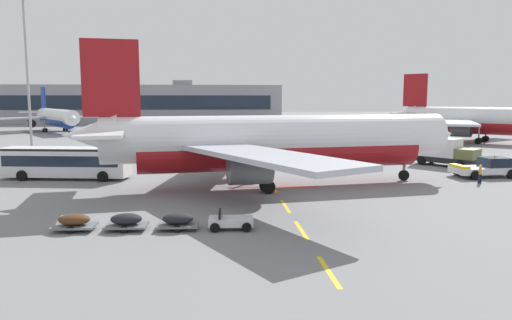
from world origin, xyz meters
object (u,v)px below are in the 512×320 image
object	(u,v)px
catering_truck	(444,151)
baggage_train	(153,221)
airliner_far_center	(56,117)
apron_shuttle_bus	(66,161)
ground_crew_worker	(480,173)
apron_light_mast_near	(26,52)
pushback_tug	(486,168)
airliner_mid_left	(492,120)
airliner_foreground	(275,141)

from	to	relation	value
catering_truck	baggage_train	world-z (taller)	catering_truck
airliner_far_center	apron_shuttle_bus	world-z (taller)	airliner_far_center
ground_crew_worker	apron_light_mast_near	xyz separation A→B (m)	(-50.95, 32.73, 13.28)
apron_shuttle_bus	catering_truck	bearing A→B (deg)	7.64
pushback_tug	apron_light_mast_near	xyz separation A→B (m)	(-53.56, 29.32, 13.37)
apron_shuttle_bus	apron_light_mast_near	distance (m)	32.45
baggage_train	ground_crew_worker	distance (m)	30.29
baggage_train	pushback_tug	bearing A→B (deg)	28.31
apron_shuttle_bus	baggage_train	bearing A→B (deg)	-60.66
airliner_mid_left	airliner_far_center	size ratio (longest dim) A/B	1.07
airliner_far_center	ground_crew_worker	bearing A→B (deg)	-49.73
airliner_far_center	baggage_train	world-z (taller)	airliner_far_center
airliner_foreground	ground_crew_worker	size ratio (longest dim) A/B	20.19
airliner_foreground	baggage_train	bearing A→B (deg)	-124.39
airliner_foreground	pushback_tug	world-z (taller)	airliner_foreground
airliner_far_center	catering_truck	size ratio (longest dim) A/B	3.93
apron_shuttle_bus	baggage_train	distance (m)	21.35
pushback_tug	airliner_far_center	distance (m)	90.73
airliner_foreground	apron_light_mast_near	size ratio (longest dim) A/B	1.53
catering_truck	apron_shuttle_bus	bearing A→B (deg)	-172.36
pushback_tug	ground_crew_worker	bearing A→B (deg)	-127.47
pushback_tug	catering_truck	distance (m)	7.80
catering_truck	baggage_train	size ratio (longest dim) A/B	0.60
ground_crew_worker	apron_light_mast_near	size ratio (longest dim) A/B	0.08
airliner_mid_left	apron_light_mast_near	xyz separation A→B (m)	(-73.76, -3.19, 10.37)
ground_crew_worker	catering_truck	bearing A→B (deg)	79.12
apron_shuttle_bus	apron_light_mast_near	size ratio (longest dim) A/B	0.54
airliner_far_center	apron_light_mast_near	world-z (taller)	apron_light_mast_near
baggage_train	airliner_foreground	bearing A→B (deg)	55.61
apron_light_mast_near	airliner_far_center	bearing A→B (deg)	102.48
airliner_mid_left	apron_shuttle_bus	bearing A→B (deg)	-153.60
airliner_mid_left	apron_shuttle_bus	size ratio (longest dim) A/B	2.41
airliner_mid_left	apron_light_mast_near	distance (m)	74.55
catering_truck	apron_light_mast_near	distance (m)	58.68
airliner_mid_left	baggage_train	xyz separation A→B (m)	(-50.27, -48.72, -3.36)
airliner_mid_left	apron_shuttle_bus	xyz separation A→B (m)	(-60.71, -30.14, -2.14)
apron_shuttle_bus	apron_light_mast_near	bearing A→B (deg)	115.84
catering_truck	ground_crew_worker	distance (m)	11.38
ground_crew_worker	airliner_far_center	bearing A→B (deg)	130.27
pushback_tug	catering_truck	world-z (taller)	catering_truck
airliner_foreground	ground_crew_worker	distance (m)	18.80
pushback_tug	airliner_far_center	bearing A→B (deg)	132.93
apron_shuttle_bus	ground_crew_worker	size ratio (longest dim) A/B	7.13
airliner_foreground	pushback_tug	xyz separation A→B (m)	(21.18, 3.21, -3.05)
apron_light_mast_near	pushback_tug	bearing A→B (deg)	-28.70
pushback_tug	apron_light_mast_near	world-z (taller)	apron_light_mast_near
airliner_far_center	pushback_tug	bearing A→B (deg)	-47.07
airliner_mid_left	apron_shuttle_bus	world-z (taller)	airliner_mid_left
airliner_mid_left	airliner_far_center	bearing A→B (deg)	157.54
airliner_foreground	airliner_mid_left	distance (m)	54.67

